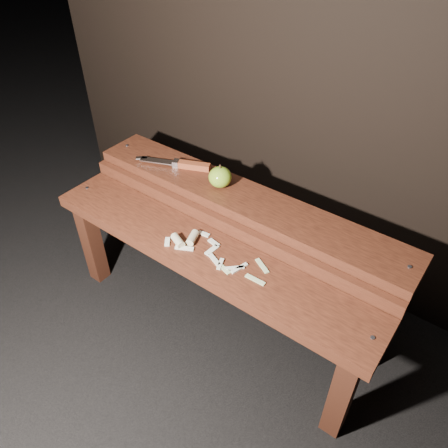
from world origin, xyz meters
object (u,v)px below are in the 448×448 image
Objects in this scene: bench_front_tier at (202,266)px; bench_rear_tier at (242,216)px; apple at (220,177)px; knife at (185,164)px.

bench_front_tier is 1.00× the size of bench_rear_tier.
bench_front_tier is 0.23m from bench_rear_tier.
knife is at bearing 174.55° from apple.
knife reaches higher than bench_front_tier.
knife is (-0.27, 0.25, 0.16)m from bench_front_tier.
bench_rear_tier is 4.38× the size of knife.
knife is at bearing 137.92° from bench_front_tier.
apple is (-0.10, 0.23, 0.18)m from bench_front_tier.
apple reaches higher than knife.
apple is (-0.10, 0.00, 0.12)m from bench_rear_tier.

